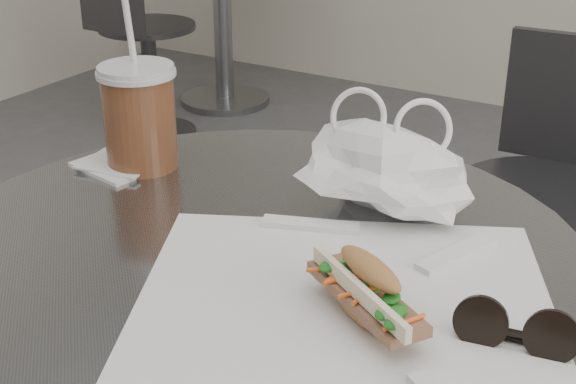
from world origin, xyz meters
The scene contains 10 objects.
bg_table centered at (-1.60, 2.40, 0.47)m, with size 0.70×0.70×0.74m.
chair_far centered at (0.15, 1.11, 0.35)m, with size 0.41×0.42×0.77m.
bg_chair centered at (-1.61, 1.87, 0.32)m, with size 0.38×0.38×0.71m.
sandwich_paper centered at (0.15, 0.14, 0.74)m, with size 0.41×0.38×0.00m, color white.
banh_mi centered at (0.17, 0.14, 0.77)m, with size 0.19×0.16×0.06m.
iced_coffee centered at (-0.26, 0.32, 0.81)m, with size 0.11×0.11×0.31m.
sunglasses centered at (0.31, 0.17, 0.76)m, with size 0.11×0.04×0.05m.
plastic_bag centered at (0.08, 0.37, 0.79)m, with size 0.21×0.16×0.10m, color white, non-canonical shape.
napkin_stack centered at (-0.28, 0.31, 0.74)m, with size 0.13×0.13×0.01m.
drink_can centered at (-0.30, 0.35, 0.80)m, with size 0.07×0.07×0.13m.
Camera 1 is at (0.44, -0.45, 1.17)m, focal length 50.00 mm.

